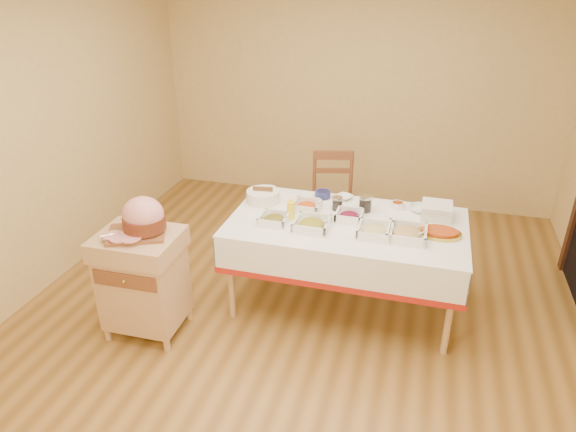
# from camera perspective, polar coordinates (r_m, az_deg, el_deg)

# --- Properties ---
(room_shell) EXTENTS (5.00, 5.00, 5.00)m
(room_shell) POSITION_cam_1_polar(r_m,az_deg,el_deg) (3.57, 1.43, 5.64)
(room_shell) COLOR olive
(room_shell) RESTS_ON ground
(dining_table) EXTENTS (1.82, 1.02, 0.76)m
(dining_table) POSITION_cam_1_polar(r_m,az_deg,el_deg) (4.08, 6.47, -2.66)
(dining_table) COLOR tan
(dining_table) RESTS_ON ground
(butcher_cart) EXTENTS (0.59, 0.50, 0.83)m
(butcher_cart) POSITION_cam_1_polar(r_m,az_deg,el_deg) (3.97, -15.82, -6.59)
(butcher_cart) COLOR tan
(butcher_cart) RESTS_ON ground
(dining_chair) EXTENTS (0.51, 0.50, 0.94)m
(dining_chair) POSITION_cam_1_polar(r_m,az_deg,el_deg) (5.05, 5.00, 1.84)
(dining_chair) COLOR brown
(dining_chair) RESTS_ON ground
(ham_on_board) EXTENTS (0.42, 0.40, 0.28)m
(ham_on_board) POSITION_cam_1_polar(r_m,az_deg,el_deg) (3.75, -15.87, -0.29)
(ham_on_board) COLOR brown
(ham_on_board) RESTS_ON butcher_cart
(serving_dish_a) EXTENTS (0.22, 0.21, 0.09)m
(serving_dish_a) POSITION_cam_1_polar(r_m,az_deg,el_deg) (3.95, -1.58, -0.34)
(serving_dish_a) COLOR white
(serving_dish_a) RESTS_ON dining_table
(serving_dish_b) EXTENTS (0.26, 0.26, 0.11)m
(serving_dish_b) POSITION_cam_1_polar(r_m,az_deg,el_deg) (3.87, 2.66, -0.90)
(serving_dish_b) COLOR white
(serving_dish_b) RESTS_ON dining_table
(serving_dish_c) EXTENTS (0.25, 0.25, 0.10)m
(serving_dish_c) POSITION_cam_1_polar(r_m,az_deg,el_deg) (3.83, 9.66, -1.61)
(serving_dish_c) COLOR white
(serving_dish_c) RESTS_ON dining_table
(serving_dish_d) EXTENTS (0.28, 0.28, 0.11)m
(serving_dish_d) POSITION_cam_1_polar(r_m,az_deg,el_deg) (3.84, 13.06, -1.85)
(serving_dish_d) COLOR white
(serving_dish_d) RESTS_ON dining_table
(serving_dish_e) EXTENTS (0.22, 0.21, 0.10)m
(serving_dish_e) POSITION_cam_1_polar(r_m,az_deg,el_deg) (4.17, 2.10, 1.13)
(serving_dish_e) COLOR white
(serving_dish_e) RESTS_ON dining_table
(serving_dish_f) EXTENTS (0.22, 0.21, 0.10)m
(serving_dish_f) POSITION_cam_1_polar(r_m,az_deg,el_deg) (4.03, 6.83, 0.05)
(serving_dish_f) COLOR white
(serving_dish_f) RESTS_ON dining_table
(small_bowl_left) EXTENTS (0.12, 0.12, 0.05)m
(small_bowl_left) POSITION_cam_1_polar(r_m,az_deg,el_deg) (4.48, -2.11, 2.94)
(small_bowl_left) COLOR white
(small_bowl_left) RESTS_ON dining_table
(small_bowl_mid) EXTENTS (0.14, 0.14, 0.06)m
(small_bowl_mid) POSITION_cam_1_polar(r_m,az_deg,el_deg) (4.40, 3.88, 2.46)
(small_bowl_mid) COLOR navy
(small_bowl_mid) RESTS_ON dining_table
(small_bowl_right) EXTENTS (0.11, 0.11, 0.05)m
(small_bowl_right) POSITION_cam_1_polar(r_m,az_deg,el_deg) (4.28, 12.09, 1.21)
(small_bowl_right) COLOR white
(small_bowl_right) RESTS_ON dining_table
(bowl_white_imported) EXTENTS (0.18, 0.18, 0.03)m
(bowl_white_imported) POSITION_cam_1_polar(r_m,az_deg,el_deg) (4.39, 6.27, 2.11)
(bowl_white_imported) COLOR white
(bowl_white_imported) RESTS_ON dining_table
(bowl_small_imported) EXTENTS (0.20, 0.20, 0.05)m
(bowl_small_imported) POSITION_cam_1_polar(r_m,az_deg,el_deg) (4.27, 14.44, 0.81)
(bowl_small_imported) COLOR white
(bowl_small_imported) RESTS_ON dining_table
(preserve_jar_left) EXTENTS (0.09, 0.09, 0.11)m
(preserve_jar_left) POSITION_cam_1_polar(r_m,az_deg,el_deg) (4.17, 5.50, 1.33)
(preserve_jar_left) COLOR silver
(preserve_jar_left) RESTS_ON dining_table
(preserve_jar_right) EXTENTS (0.11, 0.11, 0.13)m
(preserve_jar_right) POSITION_cam_1_polar(r_m,az_deg,el_deg) (4.17, 8.57, 1.31)
(preserve_jar_right) COLOR silver
(preserve_jar_right) RESTS_ON dining_table
(mustard_bottle) EXTENTS (0.06, 0.06, 0.18)m
(mustard_bottle) POSITION_cam_1_polar(r_m,az_deg,el_deg) (3.98, 0.31, 0.73)
(mustard_bottle) COLOR yellow
(mustard_bottle) RESTS_ON dining_table
(bread_basket) EXTENTS (0.28, 0.28, 0.12)m
(bread_basket) POSITION_cam_1_polar(r_m,az_deg,el_deg) (4.30, -2.80, 2.23)
(bread_basket) COLOR white
(bread_basket) RESTS_ON dining_table
(plate_stack) EXTENTS (0.23, 0.23, 0.11)m
(plate_stack) POSITION_cam_1_polar(r_m,az_deg,el_deg) (4.19, 16.19, 0.59)
(plate_stack) COLOR white
(plate_stack) RESTS_ON dining_table
(brass_platter) EXTENTS (0.32, 0.23, 0.04)m
(brass_platter) POSITION_cam_1_polar(r_m,az_deg,el_deg) (3.94, 16.48, -1.78)
(brass_platter) COLOR gold
(brass_platter) RESTS_ON dining_table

